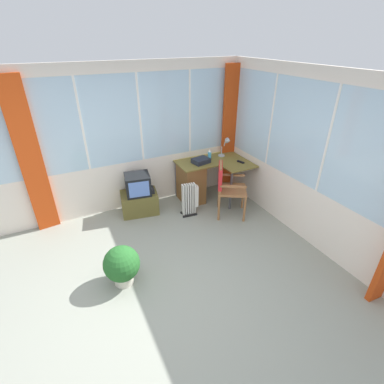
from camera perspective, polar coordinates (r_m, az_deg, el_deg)
name	(u,v)px	position (r m, az deg, el deg)	size (l,w,h in m)	color
ground	(169,292)	(3.90, -4.65, -19.25)	(5.69, 5.51, 0.06)	gray
north_window_panel	(115,143)	(5.08, -15.19, 9.48)	(4.69, 0.07, 2.54)	silver
east_window_panel	(323,166)	(4.39, 24.72, 4.67)	(0.07, 4.51, 2.54)	silver
curtain_north_left	(31,160)	(4.96, -29.51, 5.58)	(0.33, 0.07, 2.44)	#BE3E13
curtain_corner	(230,130)	(5.81, 7.63, 12.11)	(0.33, 0.07, 2.44)	#BE3E13
desk	(194,180)	(5.48, 0.40, 2.34)	(1.29, 0.96, 0.77)	olive
desk_lamp	(227,144)	(5.62, 6.94, 9.47)	(0.22, 0.19, 0.38)	#B2B7BC
tv_remote	(241,162)	(5.44, 9.68, 5.95)	(0.04, 0.15, 0.02)	black
spray_bottle	(210,155)	(5.46, 3.53, 7.45)	(0.06, 0.06, 0.22)	#48B3D9
paper_tray	(201,161)	(5.34, 1.78, 6.26)	(0.30, 0.23, 0.09)	#202431
wooden_armchair	(225,183)	(4.97, 6.69, 1.80)	(0.66, 0.66, 0.97)	#996339
tv_on_stand	(139,196)	(5.21, -10.50, -0.81)	(0.71, 0.55, 0.75)	brown
space_heater	(190,199)	(5.07, -0.36, -1.43)	(0.32, 0.20, 0.61)	white
potted_plant	(122,265)	(3.86, -13.83, -13.93)	(0.47, 0.47, 0.55)	beige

